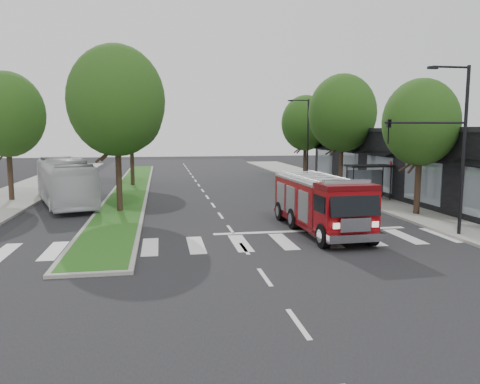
# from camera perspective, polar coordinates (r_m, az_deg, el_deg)

# --- Properties ---
(ground) EXTENTS (140.00, 140.00, 0.00)m
(ground) POSITION_cam_1_polar(r_m,az_deg,el_deg) (24.07, -1.17, -4.60)
(ground) COLOR black
(ground) RESTS_ON ground
(sidewalk_right) EXTENTS (5.00, 80.00, 0.15)m
(sidewalk_right) POSITION_cam_1_polar(r_m,az_deg,el_deg) (37.25, 15.82, -0.46)
(sidewalk_right) COLOR gray
(sidewalk_right) RESTS_ON ground
(median) EXTENTS (3.00, 50.00, 0.15)m
(median) POSITION_cam_1_polar(r_m,az_deg,el_deg) (41.66, -13.08, 0.44)
(median) COLOR gray
(median) RESTS_ON ground
(storefront_row) EXTENTS (8.00, 30.00, 5.00)m
(storefront_row) POSITION_cam_1_polar(r_m,az_deg,el_deg) (39.16, 21.91, 3.22)
(storefront_row) COLOR black
(storefront_row) RESTS_ON ground
(bus_shelter) EXTENTS (3.20, 1.60, 2.61)m
(bus_shelter) POSITION_cam_1_polar(r_m,az_deg,el_deg) (34.82, 15.31, 2.27)
(bus_shelter) COLOR black
(bus_shelter) RESTS_ON ground
(tree_right_near) EXTENTS (4.40, 4.40, 8.05)m
(tree_right_near) POSITION_cam_1_polar(r_m,az_deg,el_deg) (29.39, 21.17, 7.90)
(tree_right_near) COLOR black
(tree_right_near) RESTS_ON ground
(tree_right_mid) EXTENTS (5.60, 5.60, 9.72)m
(tree_right_mid) POSITION_cam_1_polar(r_m,az_deg,el_deg) (40.20, 12.37, 9.37)
(tree_right_mid) COLOR black
(tree_right_mid) RESTS_ON ground
(tree_right_far) EXTENTS (5.00, 5.00, 8.73)m
(tree_right_far) POSITION_cam_1_polar(r_m,az_deg,el_deg) (49.60, 7.98, 8.32)
(tree_right_far) COLOR black
(tree_right_far) RESTS_ON ground
(tree_median_near) EXTENTS (5.80, 5.80, 10.16)m
(tree_median_near) POSITION_cam_1_polar(r_m,az_deg,el_deg) (29.45, -14.84, 10.69)
(tree_median_near) COLOR black
(tree_median_near) RESTS_ON ground
(tree_median_far) EXTENTS (5.60, 5.60, 9.72)m
(tree_median_far) POSITION_cam_1_polar(r_m,az_deg,el_deg) (43.38, -13.18, 9.20)
(tree_median_far) COLOR black
(tree_median_far) RESTS_ON ground
(tree_left_mid) EXTENTS (5.20, 5.20, 9.16)m
(tree_left_mid) POSITION_cam_1_polar(r_m,az_deg,el_deg) (36.84, -26.58, 8.45)
(tree_left_mid) COLOR black
(tree_left_mid) RESTS_ON ground
(streetlight_right_near) EXTENTS (4.08, 0.22, 8.00)m
(streetlight_right_near) POSITION_cam_1_polar(r_m,az_deg,el_deg) (23.72, 23.94, 5.95)
(streetlight_right_near) COLOR black
(streetlight_right_near) RESTS_ON ground
(streetlight_right_far) EXTENTS (2.11, 0.20, 8.00)m
(streetlight_right_far) POSITION_cam_1_polar(r_m,az_deg,el_deg) (45.44, 8.09, 6.70)
(streetlight_right_far) COLOR black
(streetlight_right_far) RESTS_ON ground
(fire_engine) EXTENTS (2.85, 8.48, 2.91)m
(fire_engine) POSITION_cam_1_polar(r_m,az_deg,el_deg) (23.74, 9.79, -1.45)
(fire_engine) COLOR #4E0407
(fire_engine) RESTS_ON ground
(city_bus) EXTENTS (5.96, 11.60, 3.16)m
(city_bus) POSITION_cam_1_polar(r_m,az_deg,el_deg) (34.21, -20.59, 1.19)
(city_bus) COLOR silver
(city_bus) RESTS_ON ground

